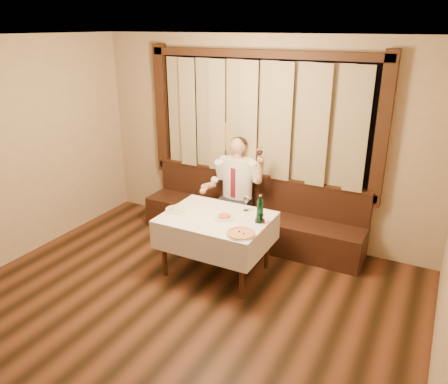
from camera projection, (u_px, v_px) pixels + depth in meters
The scene contains 10 objects.
room at pixel (181, 175), 4.35m from camera, with size 5.01×6.01×2.81m.
banquette at pixel (251, 219), 6.23m from camera, with size 3.20×0.61×0.94m.
dining_table at pixel (216, 224), 5.26m from camera, with size 1.27×0.97×0.76m.
pizza at pixel (241, 233), 4.76m from camera, with size 0.33×0.33×0.03m.
pasta_red at pixel (224, 215), 5.17m from camera, with size 0.25×0.25×0.09m.
pasta_cream at pixel (176, 207), 5.39m from camera, with size 0.27×0.27×0.09m.
green_bottle at pixel (260, 211), 5.00m from camera, with size 0.07×0.07×0.34m.
table_wine_glass at pixel (246, 200), 5.33m from camera, with size 0.07×0.07×0.20m.
cruet_caddy at pixel (260, 219), 5.05m from camera, with size 0.12×0.10×0.12m.
seated_man at pixel (235, 183), 6.05m from camera, with size 0.83×0.62×1.48m.
Camera 1 is at (2.29, -2.48, 2.91)m, focal length 35.00 mm.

